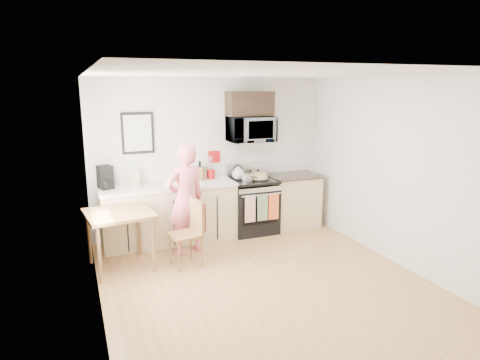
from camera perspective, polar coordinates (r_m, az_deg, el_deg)
name	(u,v)px	position (r m, az deg, el deg)	size (l,w,h in m)	color
floor	(268,286)	(5.57, 3.79, -13.88)	(4.60, 4.60, 0.00)	#A2723E
back_wall	(211,157)	(7.23, -3.89, 3.12)	(4.00, 0.04, 2.60)	beige
front_wall	(410,254)	(3.30, 21.67, -9.19)	(4.00, 0.04, 2.60)	beige
left_wall	(94,202)	(4.65, -18.85, -2.78)	(0.04, 4.60, 2.60)	beige
right_wall	(402,173)	(6.25, 20.79, 0.84)	(0.04, 4.60, 2.60)	beige
ceiling	(272,74)	(5.00, 4.22, 13.92)	(4.00, 4.60, 0.04)	silver
window	(92,165)	(5.39, -19.12, 1.93)	(0.06, 1.40, 1.50)	silver
cabinet_left	(170,215)	(6.94, -9.34, -4.63)	(2.10, 0.60, 0.90)	tan
countertop_left	(169,186)	(6.82, -9.47, -0.85)	(2.14, 0.64, 0.04)	beige
cabinet_right	(293,201)	(7.70, 7.10, -2.85)	(0.84, 0.60, 0.90)	tan
countertop_right	(294,176)	(7.59, 7.19, 0.57)	(0.88, 0.64, 0.04)	black
range	(253,207)	(7.34, 1.69, -3.63)	(0.76, 0.70, 1.16)	black
microwave	(251,129)	(7.19, 1.42, 6.78)	(0.76, 0.51, 0.42)	#B9B9BE
upper_cabinet	(250,104)	(7.20, 1.30, 10.14)	(0.76, 0.35, 0.40)	black
wall_art	(138,133)	(6.88, -13.49, 6.11)	(0.50, 0.04, 0.65)	black
wall_trivet	(214,157)	(7.24, -3.47, 3.12)	(0.20, 0.02, 0.20)	#A70E11
person	(186,200)	(6.35, -7.28, -2.60)	(0.61, 0.40, 1.66)	#CD3849
dining_table	(119,218)	(6.04, -15.80, -4.95)	(0.86, 0.86, 0.80)	brown
chair	(194,223)	(6.02, -6.22, -5.74)	(0.49, 0.45, 0.93)	brown
knife_block	(201,173)	(7.12, -5.26, 0.88)	(0.10, 0.14, 0.22)	brown
utensil_crock	(211,170)	(7.19, -3.89, 1.38)	(0.13, 0.13, 0.39)	#A70E11
fruit_bowl	(184,181)	(6.92, -7.41, -0.09)	(0.26, 0.26, 0.10)	silver
milk_carton	(135,178)	(6.83, -13.81, 0.24)	(0.10, 0.10, 0.26)	tan
coffee_maker	(105,178)	(6.80, -17.51, 0.27)	(0.25, 0.31, 0.35)	black
bread_bag	(173,184)	(6.67, -8.88, -0.49)	(0.29, 0.13, 0.11)	#DDAF74
cake	(260,177)	(7.21, 2.67, 0.46)	(0.31, 0.31, 0.10)	black
kettle	(238,173)	(7.17, -0.27, 0.91)	(0.21, 0.21, 0.26)	silver
pot	(247,178)	(7.10, 0.95, 0.30)	(0.20, 0.33, 0.10)	#B9B9BE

